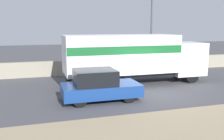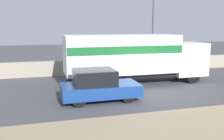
{
  "view_description": "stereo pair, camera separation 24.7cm",
  "coord_description": "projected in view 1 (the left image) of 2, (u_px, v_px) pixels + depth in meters",
  "views": [
    {
      "loc": [
        -5.77,
        -11.93,
        3.7
      ],
      "look_at": [
        -1.76,
        1.41,
        1.25
      ],
      "focal_mm": 40.0,
      "sensor_mm": 36.0,
      "label": 1
    },
    {
      "loc": [
        -5.53,
        -12.0,
        3.7
      ],
      "look_at": [
        -1.76,
        1.41,
        1.25
      ],
      "focal_mm": 40.0,
      "sensor_mm": 36.0,
      "label": 2
    }
  ],
  "objects": [
    {
      "name": "stone_wall_backdrop",
      "position": [
        113.0,
        66.0,
        20.0
      ],
      "size": [
        60.0,
        0.35,
        1.13
      ],
      "color": "#A39984",
      "rests_on": "ground_plane"
    },
    {
      "name": "car_hatchback",
      "position": [
        99.0,
        85.0,
        12.48
      ],
      "size": [
        3.89,
        1.88,
        1.58
      ],
      "color": "navy",
      "rests_on": "ground_plane"
    },
    {
      "name": "ground_plane",
      "position": [
        151.0,
        95.0,
        13.52
      ],
      "size": [
        80.0,
        80.0,
        0.0
      ],
      "primitive_type": "plane",
      "color": "#47474C"
    },
    {
      "name": "box_truck",
      "position": [
        132.0,
        55.0,
        15.94
      ],
      "size": [
        9.31,
        2.6,
        3.16
      ],
      "color": "silver",
      "rests_on": "ground_plane"
    },
    {
      "name": "street_lamp",
      "position": [
        152.0,
        20.0,
        19.83
      ],
      "size": [
        0.56,
        0.28,
        7.18
      ],
      "color": "#4C4C51",
      "rests_on": "ground_plane"
    }
  ]
}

